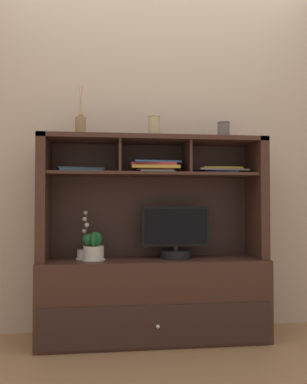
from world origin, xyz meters
The scene contains 12 objects.
floor_plane centered at (0.00, 0.00, -0.01)m, with size 6.00×6.00×0.02m, color #976F4B.
back_wall centered at (0.00, 0.23, 1.40)m, with size 6.00×0.02×2.80m, color #B8A68E.
media_console centered at (0.00, 0.01, 0.41)m, with size 1.48×0.44×1.33m.
tv_monitor centered at (0.15, -0.02, 0.68)m, with size 0.45×0.20×0.34m.
potted_orchid centered at (-0.44, 0.02, 0.58)m, with size 0.13×0.13×0.32m.
potted_fern centered at (-0.39, -0.04, 0.61)m, with size 0.15×0.15×0.18m.
magazine_stack_left centered at (0.01, -0.02, 1.13)m, with size 0.32×0.21×0.07m.
magazine_stack_centre centered at (0.47, 0.04, 1.12)m, with size 0.38×0.25×0.05m.
magazine_stack_right centered at (-0.48, 0.00, 1.11)m, with size 0.31×0.21×0.03m.
diffuser_bottle centered at (-0.48, 0.01, 1.40)m, with size 0.07×0.07×0.34m.
ceramic_vase centered at (0.00, -0.03, 1.40)m, with size 0.08×0.08×0.14m.
accent_vase centered at (0.48, 0.00, 1.39)m, with size 0.09×0.09×0.12m.
Camera 1 is at (-0.32, -2.66, 0.89)m, focal length 37.75 mm.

